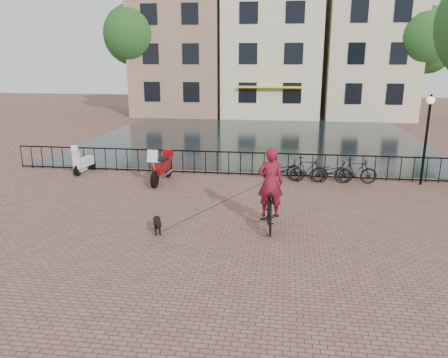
# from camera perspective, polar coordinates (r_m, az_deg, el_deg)

# --- Properties ---
(ground) EXTENTS (100.00, 100.00, 0.00)m
(ground) POSITION_cam_1_polar(r_m,az_deg,el_deg) (11.14, -2.19, -10.06)
(ground) COLOR brown
(ground) RESTS_ON ground
(canal_water) EXTENTS (20.00, 20.00, 0.00)m
(canal_water) POSITION_cam_1_polar(r_m,az_deg,el_deg) (27.67, 4.15, 5.39)
(canal_water) COLOR black
(canal_water) RESTS_ON ground
(railing) EXTENTS (20.00, 0.05, 1.02)m
(railing) POSITION_cam_1_polar(r_m,az_deg,el_deg) (18.48, 2.16, 1.99)
(railing) COLOR black
(railing) RESTS_ON ground
(canal_house_left) EXTENTS (7.50, 9.00, 12.80)m
(canal_house_left) POSITION_cam_1_polar(r_m,az_deg,el_deg) (41.00, -5.37, 17.59)
(canal_house_left) COLOR #946D56
(canal_house_left) RESTS_ON ground
(canal_house_mid) EXTENTS (8.00, 9.50, 11.80)m
(canal_house_mid) POSITION_cam_1_polar(r_m,az_deg,el_deg) (39.93, 6.41, 16.90)
(canal_house_mid) COLOR beige
(canal_house_mid) RESTS_ON ground
(canal_house_right) EXTENTS (7.00, 9.00, 13.30)m
(canal_house_right) POSITION_cam_1_polar(r_m,az_deg,el_deg) (40.49, 18.37, 17.29)
(canal_house_right) COLOR beige
(canal_house_right) RESTS_ON ground
(tree_far_left) EXTENTS (5.04, 5.04, 9.27)m
(tree_far_left) POSITION_cam_1_polar(r_m,az_deg,el_deg) (39.10, -11.70, 17.94)
(tree_far_left) COLOR black
(tree_far_left) RESTS_ON ground
(tree_far_right) EXTENTS (4.76, 4.76, 8.76)m
(tree_far_right) POSITION_cam_1_polar(r_m,az_deg,el_deg) (38.30, 24.49, 16.42)
(tree_far_right) COLOR black
(tree_far_right) RESTS_ON ground
(lamp_post) EXTENTS (0.30, 0.30, 3.45)m
(lamp_post) POSITION_cam_1_polar(r_m,az_deg,el_deg) (18.46, 25.07, 6.46)
(lamp_post) COLOR black
(lamp_post) RESTS_ON ground
(cyclist) EXTENTS (0.93, 2.09, 2.80)m
(cyclist) POSITION_cam_1_polar(r_m,az_deg,el_deg) (12.57, 6.03, -1.91)
(cyclist) COLOR black
(cyclist) RESTS_ON ground
(dog) EXTENTS (0.50, 0.81, 0.52)m
(dog) POSITION_cam_1_polar(r_m,az_deg,el_deg) (12.56, -8.70, -5.90)
(dog) COLOR black
(dog) RESTS_ON ground
(motorcycle) EXTENTS (0.64, 2.17, 1.53)m
(motorcycle) POSITION_cam_1_polar(r_m,az_deg,el_deg) (17.56, -8.18, 2.01)
(motorcycle) COLOR maroon
(motorcycle) RESTS_ON ground
(scooter) EXTENTS (0.59, 1.51, 1.36)m
(scooter) POSITION_cam_1_polar(r_m,az_deg,el_deg) (19.84, -17.81, 2.72)
(scooter) COLOR silver
(scooter) RESTS_ON ground
(parked_bike_0) EXTENTS (1.76, 0.73, 0.90)m
(parked_bike_0) POSITION_cam_1_polar(r_m,az_deg,el_deg) (17.83, 7.73, 1.18)
(parked_bike_0) COLOR black
(parked_bike_0) RESTS_ON ground
(parked_bike_1) EXTENTS (1.72, 0.72, 1.00)m
(parked_bike_1) POSITION_cam_1_polar(r_m,az_deg,el_deg) (17.84, 10.78, 1.22)
(parked_bike_1) COLOR black
(parked_bike_1) RESTS_ON ground
(parked_bike_2) EXTENTS (1.76, 0.73, 0.90)m
(parked_bike_2) POSITION_cam_1_polar(r_m,az_deg,el_deg) (17.92, 13.81, 0.95)
(parked_bike_2) COLOR black
(parked_bike_2) RESTS_ON ground
(parked_bike_3) EXTENTS (1.68, 0.55, 1.00)m
(parked_bike_3) POSITION_cam_1_polar(r_m,az_deg,el_deg) (18.04, 16.82, 0.98)
(parked_bike_3) COLOR black
(parked_bike_3) RESTS_ON ground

